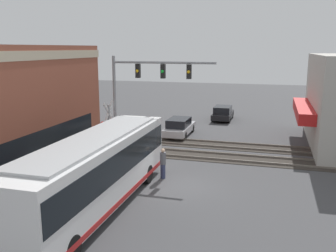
{
  "coord_description": "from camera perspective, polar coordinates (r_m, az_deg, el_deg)",
  "views": [
    {
      "loc": [
        -18.26,
        -4.72,
        7.23
      ],
      "look_at": [
        3.68,
        1.53,
        2.46
      ],
      "focal_mm": 40.0,
      "sensor_mm": 36.0,
      "label": 1
    }
  ],
  "objects": [
    {
      "name": "parked_car_black",
      "position": [
        38.53,
        8.35,
        1.88
      ],
      "size": [
        4.3,
        1.82,
        1.45
      ],
      "color": "black",
      "rests_on": "ground"
    },
    {
      "name": "traffic_signal_gantry",
      "position": [
        24.42,
        -3.77,
        6.48
      ],
      "size": [
        0.42,
        6.86,
        6.73
      ],
      "color": "gray",
      "rests_on": "ground"
    },
    {
      "name": "parked_car_silver",
      "position": [
        31.47,
        1.73,
        -0.2
      ],
      "size": [
        4.67,
        1.82,
        1.47
      ],
      "color": "#B7B7BC",
      "rests_on": "ground"
    },
    {
      "name": "ground_plane",
      "position": [
        20.2,
        1.34,
        -9.16
      ],
      "size": [
        120.0,
        120.0,
        0.0
      ],
      "primitive_type": "plane",
      "color": "#424244"
    },
    {
      "name": "rail_track_near",
      "position": [
        25.75,
        4.72,
        -4.48
      ],
      "size": [
        2.6,
        60.0,
        0.15
      ],
      "color": "#332D28",
      "rests_on": "ground"
    },
    {
      "name": "crossing_signal",
      "position": [
        25.08,
        -8.99,
        0.31
      ],
      "size": [
        1.41,
        1.18,
        3.81
      ],
      "color": "gray",
      "rests_on": "ground"
    },
    {
      "name": "pedestrian_near_bus",
      "position": [
        21.1,
        -0.78,
        -5.68
      ],
      "size": [
        0.34,
        0.34,
        1.74
      ],
      "color": "#2D3351",
      "rests_on": "ground"
    },
    {
      "name": "rail_track_far",
      "position": [
        28.78,
        5.97,
        -2.75
      ],
      "size": [
        2.6,
        60.0,
        0.15
      ],
      "color": "#332D28",
      "rests_on": "ground"
    },
    {
      "name": "city_bus",
      "position": [
        17.19,
        -11.0,
        -6.57
      ],
      "size": [
        12.05,
        2.59,
        3.39
      ],
      "color": "white",
      "rests_on": "ground"
    }
  ]
}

